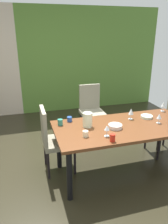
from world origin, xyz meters
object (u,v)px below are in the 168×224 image
(cup_north, at_px, (70,119))
(pitcher_west, at_px, (88,120))
(wine_glass_near_window, at_px, (131,112))
(wine_glass_center, at_px, (107,128))
(chair_head_far, at_px, (91,108))
(cup_east, at_px, (86,134))
(cup_near_shelf, at_px, (60,122))
(cup_corner, at_px, (113,138))
(chair_left_far, at_px, (53,137))
(serving_bowl_front, at_px, (147,117))
(serving_bowl_south, at_px, (115,126))
(wine_glass_left, at_px, (163,105))
(dining_table, at_px, (124,131))
(wine_glass_rear, at_px, (159,117))

(cup_north, relative_size, pitcher_west, 0.36)
(wine_glass_near_window, height_order, wine_glass_center, wine_glass_near_window)
(chair_head_far, height_order, cup_east, chair_head_far)
(wine_glass_center, relative_size, cup_near_shelf, 1.69)
(cup_north, bearing_deg, cup_east, -80.97)
(wine_glass_center, xyz_separation_m, cup_corner, (0.02, -0.15, -0.06))
(chair_left_far, xyz_separation_m, serving_bowl_front, (1.41, -0.14, 0.22))
(wine_glass_center, bearing_deg, cup_near_shelf, 134.66)
(chair_head_far, bearing_deg, serving_bowl_south, 85.08)
(wine_glass_left, height_order, serving_bowl_south, wine_glass_left)
(wine_glass_center, distance_m, serving_bowl_front, 0.91)
(dining_table, bearing_deg, pitcher_west, 167.10)
(wine_glass_center, distance_m, pitcher_west, 0.38)
(dining_table, xyz_separation_m, serving_bowl_front, (0.45, 0.17, 0.10))
(cup_east, bearing_deg, serving_bowl_south, 15.52)
(serving_bowl_front, bearing_deg, chair_head_far, 111.99)
(dining_table, bearing_deg, cup_corner, -132.41)
(chair_head_far, xyz_separation_m, wine_glass_left, (0.89, -1.03, 0.31))
(wine_glass_center, relative_size, serving_bowl_south, 0.77)
(chair_left_far, distance_m, pitcher_west, 0.58)
(wine_glass_center, height_order, serving_bowl_front, wine_glass_center)
(wine_glass_rear, bearing_deg, serving_bowl_front, 103.10)
(chair_left_far, relative_size, cup_near_shelf, 11.53)
(wine_glass_rear, relative_size, serving_bowl_south, 0.76)
(serving_bowl_south, relative_size, cup_corner, 2.02)
(wine_glass_rear, relative_size, serving_bowl_front, 0.80)
(wine_glass_rear, relative_size, cup_near_shelf, 1.66)
(dining_table, height_order, chair_left_far, chair_left_far)
(dining_table, distance_m, cup_near_shelf, 0.91)
(dining_table, xyz_separation_m, cup_near_shelf, (-0.86, 0.27, 0.12))
(dining_table, bearing_deg, wine_glass_rear, -6.35)
(cup_near_shelf, bearing_deg, pitcher_west, -23.20)
(chair_head_far, relative_size, wine_glass_near_window, 6.05)
(cup_north, relative_size, cup_east, 0.96)
(wine_glass_center, height_order, serving_bowl_south, wine_glass_center)
(wine_glass_center, xyz_separation_m, serving_bowl_south, (0.20, 0.19, -0.08))
(wine_glass_near_window, bearing_deg, wine_glass_rear, -38.29)
(wine_glass_left, height_order, wine_glass_rear, wine_glass_left)
(chair_left_far, distance_m, cup_near_shelf, 0.27)
(chair_left_far, relative_size, wine_glass_near_window, 6.01)
(wine_glass_rear, height_order, cup_corner, wine_glass_rear)
(chair_head_far, bearing_deg, pitcher_west, 69.79)
(wine_glass_rear, bearing_deg, wine_glass_left, 49.24)
(serving_bowl_south, relative_size, cup_near_shelf, 2.19)
(serving_bowl_south, bearing_deg, pitcher_west, 155.28)
(wine_glass_rear, bearing_deg, cup_east, -174.22)
(cup_near_shelf, xyz_separation_m, cup_corner, (0.51, -0.65, 0.00))
(dining_table, relative_size, serving_bowl_front, 11.04)
(wine_glass_left, relative_size, cup_north, 2.25)
(chair_left_far, height_order, wine_glass_rear, chair_left_far)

